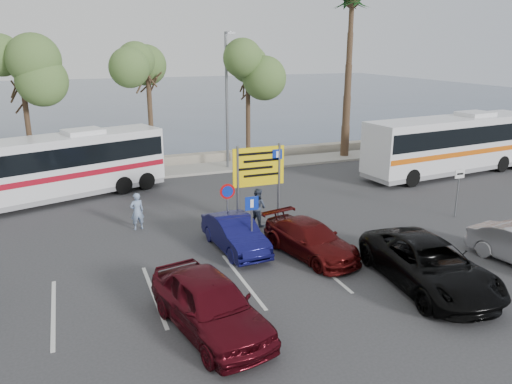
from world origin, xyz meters
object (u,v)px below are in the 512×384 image
object	(u,v)px
direction_sign	(259,173)
pedestrian_near	(137,211)
coach_bus_left	(54,170)
car_maroon	(310,239)
suv_black	(429,264)
street_lamp_right	(227,94)
car_red	(210,304)
car_blue	(235,234)
pedestrian_far	(258,207)
coach_bus_right	(451,146)

from	to	relation	value
direction_sign	pedestrian_near	xyz separation A→B (m)	(-4.72, 1.80, -1.64)
direction_sign	coach_bus_left	world-z (taller)	direction_sign
coach_bus_left	car_maroon	size ratio (longest dim) A/B	2.59
suv_black	pedestrian_near	distance (m)	11.61
street_lamp_right	direction_sign	size ratio (longest dim) A/B	2.23
direction_sign	car_red	distance (m)	7.97
car_red	pedestrian_near	xyz separation A→B (m)	(-0.71, 8.50, -0.00)
coach_bus_left	suv_black	distance (m)	17.88
coach_bus_left	car_blue	bearing A→B (deg)	-55.07
pedestrian_far	suv_black	bearing A→B (deg)	177.39
car_maroon	suv_black	distance (m)	4.27
car_red	coach_bus_right	bearing A→B (deg)	20.50
direction_sign	coach_bus_right	size ratio (longest dim) A/B	0.31
car_blue	pedestrian_near	distance (m)	4.69
street_lamp_right	coach_bus_left	xyz separation A→B (m)	(-9.89, -3.02, -3.03)
coach_bus_right	car_red	distance (m)	21.29
suv_black	pedestrian_far	bearing A→B (deg)	118.22
street_lamp_right	car_red	distance (m)	18.44
pedestrian_far	street_lamp_right	bearing A→B (deg)	-36.14
suv_black	coach_bus_left	bearing A→B (deg)	133.68
direction_sign	pedestrian_far	distance (m)	1.70
direction_sign	street_lamp_right	bearing A→B (deg)	79.06
car_blue	car_red	distance (m)	5.55
car_blue	suv_black	size ratio (longest dim) A/B	0.72
car_blue	pedestrian_far	distance (m)	2.82
coach_bus_right	car_red	bearing A→B (deg)	-147.80
direction_sign	car_red	size ratio (longest dim) A/B	0.77
street_lamp_right	direction_sign	bearing A→B (deg)	-100.94
street_lamp_right	pedestrian_near	size ratio (longest dim) A/B	5.07
direction_sign	car_red	xyz separation A→B (m)	(-4.00, -6.70, -1.64)
car_red	pedestrian_near	distance (m)	8.53
direction_sign	coach_bus_right	bearing A→B (deg)	18.33
coach_bus_left	coach_bus_right	size ratio (longest dim) A/B	0.94
car_red	suv_black	distance (m)	7.20
street_lamp_right	car_blue	world-z (taller)	street_lamp_right
coach_bus_left	suv_black	xyz separation A→B (m)	(11.09, -14.00, -0.82)
coach_bus_left	car_red	world-z (taller)	coach_bus_left
car_blue	car_maroon	world-z (taller)	car_blue
coach_bus_left	street_lamp_right	bearing A→B (deg)	16.98
coach_bus_right	car_maroon	size ratio (longest dim) A/B	2.75
car_red	pedestrian_near	size ratio (longest dim) A/B	2.94
street_lamp_right	direction_sign	xyz separation A→B (m)	(-2.00, -10.32, -2.17)
car_blue	car_red	bearing A→B (deg)	-120.20
pedestrian_near	suv_black	bearing A→B (deg)	122.47
direction_sign	pedestrian_near	distance (m)	5.31
pedestrian_near	car_red	bearing A→B (deg)	84.31
pedestrian_far	coach_bus_left	bearing A→B (deg)	24.25
car_red	pedestrian_far	world-z (taller)	pedestrian_far
street_lamp_right	coach_bus_right	xyz separation A→B (m)	(12.00, -5.69, -2.93)
coach_bus_left	pedestrian_far	size ratio (longest dim) A/B	6.82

